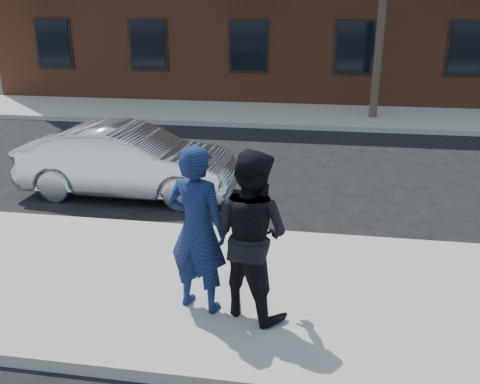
# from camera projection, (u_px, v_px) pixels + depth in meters

# --- Properties ---
(ground) EXTENTS (100.00, 100.00, 0.00)m
(ground) POSITION_uv_depth(u_px,v_px,m) (109.00, 276.00, 7.17)
(ground) COLOR black
(ground) RESTS_ON ground
(near_sidewalk) EXTENTS (50.00, 3.50, 0.15)m
(near_sidewalk) POSITION_uv_depth(u_px,v_px,m) (101.00, 280.00, 6.91)
(near_sidewalk) COLOR gray
(near_sidewalk) RESTS_ON ground
(near_curb) EXTENTS (50.00, 0.10, 0.15)m
(near_curb) POSITION_uv_depth(u_px,v_px,m) (145.00, 227.00, 8.58)
(near_curb) COLOR #999691
(near_curb) RESTS_ON ground
(far_sidewalk) EXTENTS (50.00, 3.50, 0.15)m
(far_sidewalk) POSITION_uv_depth(u_px,v_px,m) (238.00, 113.00, 17.56)
(far_sidewalk) COLOR gray
(far_sidewalk) RESTS_ON ground
(far_curb) EXTENTS (50.00, 0.10, 0.15)m
(far_curb) POSITION_uv_depth(u_px,v_px,m) (229.00, 125.00, 15.90)
(far_curb) COLOR #999691
(far_curb) RESTS_ON ground
(silver_sedan) EXTENTS (4.26, 1.54, 1.40)m
(silver_sedan) POSITION_uv_depth(u_px,v_px,m) (129.00, 161.00, 10.02)
(silver_sedan) COLOR #B7BABF
(silver_sedan) RESTS_ON ground
(man_hoodie) EXTENTS (0.84, 0.67, 2.03)m
(man_hoodie) POSITION_uv_depth(u_px,v_px,m) (197.00, 230.00, 5.84)
(man_hoodie) COLOR navy
(man_hoodie) RESTS_ON near_sidewalk
(man_peacoat) EXTENTS (1.22, 1.13, 2.00)m
(man_peacoat) POSITION_uv_depth(u_px,v_px,m) (251.00, 234.00, 5.76)
(man_peacoat) COLOR black
(man_peacoat) RESTS_ON near_sidewalk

